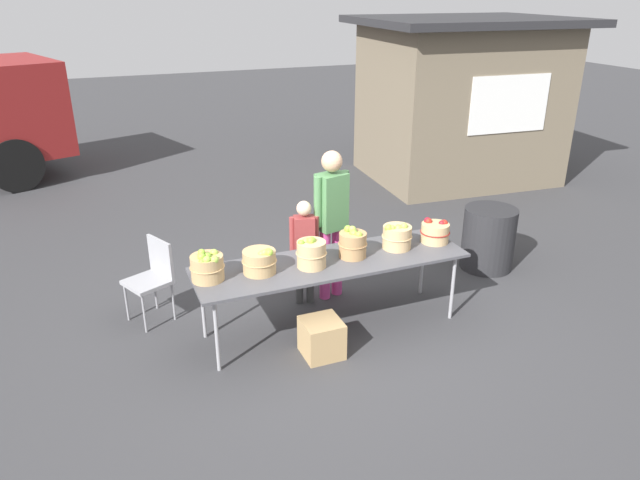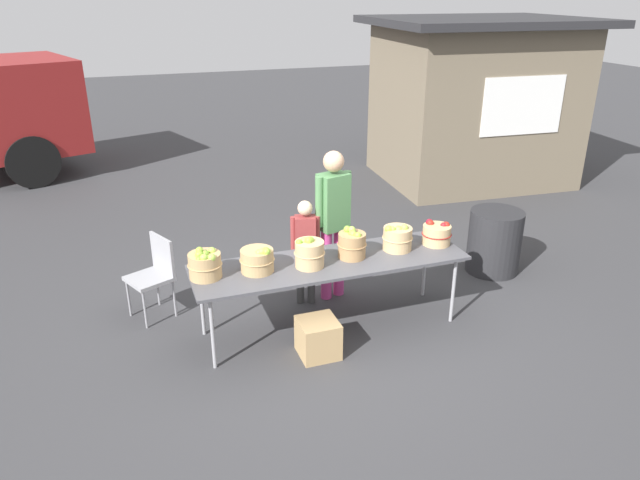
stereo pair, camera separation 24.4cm
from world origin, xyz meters
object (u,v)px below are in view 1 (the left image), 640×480
at_px(apple_basket_green_1, 260,261).
at_px(apple_basket_green_0, 207,267).
at_px(apple_basket_green_4, 397,236).
at_px(apple_basket_red_0, 435,232).
at_px(folding_chair, 153,274).
at_px(market_table, 332,264).
at_px(vendor_adult, 331,214).
at_px(apple_basket_green_2, 311,253).
at_px(child_customer, 304,244).
at_px(trash_barrel, 488,238).
at_px(produce_crate, 322,338).
at_px(apple_basket_green_3, 353,243).

bearing_deg(apple_basket_green_1, apple_basket_green_0, 175.83).
relative_size(apple_basket_green_4, apple_basket_red_0, 1.01).
relative_size(apple_basket_red_0, folding_chair, 0.36).
bearing_deg(market_table, vendor_adult, 67.18).
relative_size(market_table, apple_basket_green_1, 8.21).
relative_size(apple_basket_green_0, apple_basket_green_4, 1.02).
relative_size(market_table, apple_basket_green_2, 8.86).
distance_m(child_customer, trash_barrel, 2.41).
xyz_separation_m(market_table, child_customer, (-0.06, 0.59, -0.02)).
distance_m(apple_basket_green_4, vendor_adult, 0.76).
bearing_deg(child_customer, apple_basket_green_1, 56.12).
distance_m(apple_basket_green_1, child_customer, 0.89).
bearing_deg(apple_basket_green_0, folding_chair, 116.87).
height_order(apple_basket_red_0, child_customer, child_customer).
xyz_separation_m(market_table, produce_crate, (-0.27, -0.41, -0.53)).
xyz_separation_m(apple_basket_green_2, apple_basket_green_4, (0.96, 0.08, -0.01)).
bearing_deg(apple_basket_red_0, apple_basket_green_2, -177.02).
relative_size(apple_basket_green_1, folding_chair, 0.38).
bearing_deg(apple_basket_green_0, apple_basket_green_3, -1.42).
bearing_deg(folding_chair, apple_basket_green_3, 40.74).
height_order(market_table, apple_basket_green_2, apple_basket_green_2).
xyz_separation_m(apple_basket_green_1, apple_basket_green_4, (1.45, 0.02, 0.01)).
bearing_deg(produce_crate, apple_basket_green_1, 136.17).
bearing_deg(apple_basket_green_2, produce_crate, -96.38).
height_order(apple_basket_green_1, apple_basket_green_3, apple_basket_green_3).
bearing_deg(vendor_adult, market_table, 52.65).
bearing_deg(produce_crate, apple_basket_green_2, 83.62).
xyz_separation_m(apple_basket_green_1, apple_basket_red_0, (1.90, 0.02, -0.01)).
xyz_separation_m(vendor_adult, folding_chair, (-1.88, 0.24, -0.47)).
distance_m(apple_basket_green_3, folding_chair, 2.07).
xyz_separation_m(market_table, apple_basket_green_1, (-0.72, 0.01, 0.15)).
height_order(market_table, apple_basket_green_4, apple_basket_green_4).
relative_size(vendor_adult, folding_chair, 1.94).
relative_size(market_table, child_customer, 2.29).
relative_size(apple_basket_green_3, child_customer, 0.26).
bearing_deg(apple_basket_green_3, child_customer, 117.12).
xyz_separation_m(apple_basket_green_0, apple_basket_red_0, (2.38, -0.02, -0.02)).
distance_m(apple_basket_green_3, apple_basket_green_4, 0.50).
height_order(apple_basket_green_0, trash_barrel, apple_basket_green_0).
relative_size(apple_basket_green_0, vendor_adult, 0.19).
bearing_deg(market_table, apple_basket_red_0, 1.42).
bearing_deg(apple_basket_green_0, apple_basket_green_4, -0.45).
xyz_separation_m(market_table, apple_basket_green_2, (-0.23, -0.04, 0.18)).
xyz_separation_m(market_table, apple_basket_green_3, (0.23, 0.01, 0.18)).
bearing_deg(folding_chair, apple_basket_red_0, 48.88).
height_order(apple_basket_green_4, child_customer, child_customer).
relative_size(apple_basket_green_3, trash_barrel, 0.40).
relative_size(child_customer, trash_barrel, 1.54).
relative_size(apple_basket_green_2, trash_barrel, 0.40).
distance_m(apple_basket_green_0, trash_barrel, 3.61).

